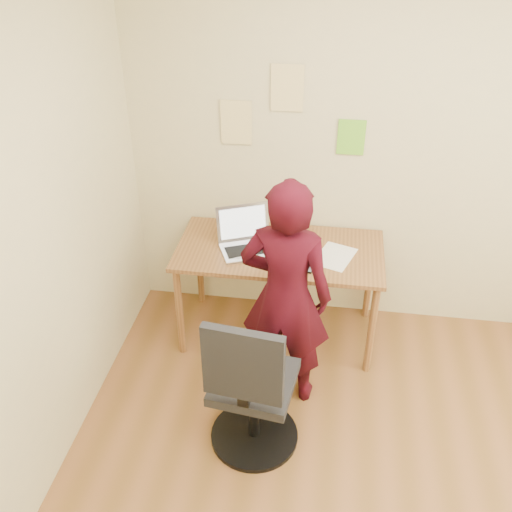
% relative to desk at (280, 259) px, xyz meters
% --- Properties ---
extents(room, '(3.58, 3.58, 2.78)m').
position_rel_desk_xyz_m(room, '(0.65, -1.38, 0.70)').
color(room, brown).
rests_on(room, ground).
extents(desk, '(1.40, 0.70, 0.74)m').
position_rel_desk_xyz_m(desk, '(0.00, 0.00, 0.00)').
color(desk, brown).
rests_on(desk, ground).
extents(laptop, '(0.46, 0.44, 0.26)m').
position_rel_desk_xyz_m(laptop, '(-0.23, -0.01, 0.14)').
color(laptop, silver).
rests_on(laptop, desk).
extents(paper_sheet, '(0.31, 0.37, 0.00)m').
position_rel_desk_xyz_m(paper_sheet, '(0.37, -0.04, 0.09)').
color(paper_sheet, white).
rests_on(paper_sheet, desk).
extents(phone, '(0.07, 0.12, 0.01)m').
position_rel_desk_xyz_m(phone, '(0.21, -0.21, 0.09)').
color(phone, black).
rests_on(phone, desk).
extents(wall_note_left, '(0.21, 0.00, 0.30)m').
position_rel_desk_xyz_m(wall_note_left, '(-0.35, 0.36, 0.83)').
color(wall_note_left, '#ECD58D').
rests_on(wall_note_left, room).
extents(wall_note_mid, '(0.21, 0.00, 0.30)m').
position_rel_desk_xyz_m(wall_note_mid, '(-0.02, 0.36, 1.07)').
color(wall_note_mid, '#ECD58D').
rests_on(wall_note_mid, room).
extents(wall_note_right, '(0.18, 0.00, 0.24)m').
position_rel_desk_xyz_m(wall_note_right, '(0.42, 0.36, 0.77)').
color(wall_note_right, '#71CB2D').
rests_on(wall_note_right, room).
extents(office_chair, '(0.53, 0.53, 1.01)m').
position_rel_desk_xyz_m(office_chair, '(-0.04, -1.05, -0.22)').
color(office_chair, black).
rests_on(office_chair, ground).
extents(person, '(0.60, 0.43, 1.53)m').
position_rel_desk_xyz_m(person, '(0.10, -0.55, 0.11)').
color(person, '#320610').
rests_on(person, ground).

